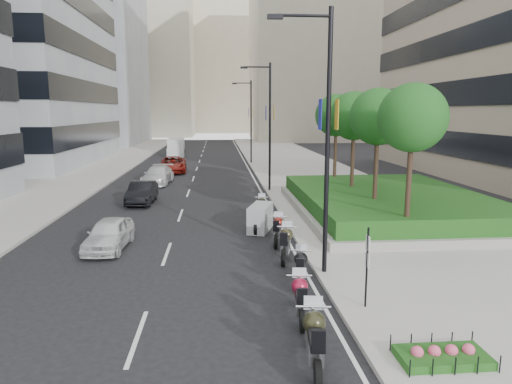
{
  "coord_description": "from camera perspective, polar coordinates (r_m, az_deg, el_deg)",
  "views": [
    {
      "loc": [
        0.62,
        -14.06,
        5.7
      ],
      "look_at": [
        2.38,
        6.76,
        2.0
      ],
      "focal_mm": 32.0,
      "sensor_mm": 36.0,
      "label": 1
    }
  ],
  "objects": [
    {
      "name": "car_c",
      "position": [
        37.08,
        -12.17,
        2.06
      ],
      "size": [
        2.33,
        4.97,
        1.4
      ],
      "primitive_type": "imported",
      "rotation": [
        0.0,
        0.0,
        -0.08
      ],
      "color": "silver",
      "rests_on": "ground"
    },
    {
      "name": "lamp_post_2",
      "position": [
        50.19,
        -0.8,
        9.31
      ],
      "size": [
        2.34,
        0.45,
        9.0
      ],
      "color": "black",
      "rests_on": "ground"
    },
    {
      "name": "planter",
      "position": [
        26.37,
        16.14,
        -2.07
      ],
      "size": [
        10.0,
        14.0,
        0.4
      ],
      "primitive_type": "cube",
      "color": "gray",
      "rests_on": "sidewalk_right"
    },
    {
      "name": "ground",
      "position": [
        15.18,
        -6.97,
        -12.08
      ],
      "size": [
        160.0,
        160.0,
        0.0
      ],
      "primitive_type": "plane",
      "color": "black",
      "rests_on": "ground"
    },
    {
      "name": "tree_3",
      "position": [
        31.07,
        10.0,
        9.38
      ],
      "size": [
        2.8,
        2.8,
        6.3
      ],
      "color": "#332319",
      "rests_on": "planter"
    },
    {
      "name": "tree_2",
      "position": [
        27.22,
        12.16,
        9.24
      ],
      "size": [
        2.8,
        2.8,
        6.3
      ],
      "color": "#332319",
      "rests_on": "planter"
    },
    {
      "name": "car_a",
      "position": [
        20.12,
        -17.9,
        -5.01
      ],
      "size": [
        1.72,
        3.85,
        1.28
      ],
      "primitive_type": "imported",
      "rotation": [
        0.0,
        0.0,
        -0.05
      ],
      "color": "silver",
      "rests_on": "ground"
    },
    {
      "name": "tree_1",
      "position": [
        23.42,
        15.03,
        9.03
      ],
      "size": [
        2.8,
        2.8,
        6.3
      ],
      "color": "#332319",
      "rests_on": "planter"
    },
    {
      "name": "motorcycle_4",
      "position": [
        20.03,
        2.72,
        -4.76
      ],
      "size": [
        0.78,
        2.18,
        1.1
      ],
      "rotation": [
        0.0,
        0.0,
        1.35
      ],
      "color": "black",
      "rests_on": "ground"
    },
    {
      "name": "sidewalk_left",
      "position": [
        46.17,
        -20.66,
        2.39
      ],
      "size": [
        8.0,
        100.0,
        0.15
      ],
      "primitive_type": "cube",
      "color": "#9E9B93",
      "rests_on": "ground"
    },
    {
      "name": "car_d",
      "position": [
        43.96,
        -10.37,
        3.4
      ],
      "size": [
        2.75,
        5.48,
        1.49
      ],
      "primitive_type": "imported",
      "rotation": [
        0.0,
        0.0,
        0.05
      ],
      "color": "maroon",
      "rests_on": "ground"
    },
    {
      "name": "building_grey_far",
      "position": [
        88.08,
        -21.84,
        15.4
      ],
      "size": [
        22.0,
        26.0,
        30.0
      ],
      "primitive_type": "cube",
      "color": "gray",
      "rests_on": "ground"
    },
    {
      "name": "building_cream_right",
      "position": [
        97.24,
        8.3,
        17.2
      ],
      "size": [
        28.0,
        24.0,
        36.0
      ],
      "primitive_type": "cube",
      "color": "#B7AD93",
      "rests_on": "ground"
    },
    {
      "name": "motorcycle_0",
      "position": [
        10.79,
        7.35,
        -17.9
      ],
      "size": [
        0.82,
        2.45,
        1.22
      ],
      "rotation": [
        0.0,
        0.0,
        1.44
      ],
      "color": "black",
      "rests_on": "ground"
    },
    {
      "name": "motorcycle_6",
      "position": [
        24.71,
        0.72,
        -1.94
      ],
      "size": [
        0.71,
        2.14,
        1.06
      ],
      "rotation": [
        0.0,
        0.0,
        1.47
      ],
      "color": "black",
      "rests_on": "ground"
    },
    {
      "name": "lane_edge",
      "position": [
        44.53,
        -0.81,
        2.69
      ],
      "size": [
        0.12,
        100.0,
        0.01
      ],
      "primitive_type": "cube",
      "color": "silver",
      "rests_on": "ground"
    },
    {
      "name": "motorcycle_2",
      "position": [
        15.38,
        5.59,
        -9.49
      ],
      "size": [
        0.75,
        2.1,
        1.06
      ],
      "rotation": [
        0.0,
        0.0,
        1.35
      ],
      "color": "black",
      "rests_on": "ground"
    },
    {
      "name": "motorcycle_5",
      "position": [
        21.99,
        0.55,
        -3.26
      ],
      "size": [
        1.46,
        2.27,
        1.28
      ],
      "rotation": [
        0.0,
        0.0,
        1.26
      ],
      "color": "black",
      "rests_on": "ground"
    },
    {
      "name": "parking_sign",
      "position": [
        13.45,
        13.71,
        -8.64
      ],
      "size": [
        0.06,
        0.32,
        2.5
      ],
      "color": "black",
      "rests_on": "ground"
    },
    {
      "name": "lamp_post_0",
      "position": [
        15.48,
        8.42,
        7.59
      ],
      "size": [
        2.34,
        0.45,
        9.0
      ],
      "color": "black",
      "rests_on": "ground"
    },
    {
      "name": "lamp_post_1",
      "position": [
        32.26,
        1.47,
        8.91
      ],
      "size": [
        2.34,
        0.45,
        9.0
      ],
      "color": "black",
      "rests_on": "ground"
    },
    {
      "name": "hedge",
      "position": [
        26.25,
        16.2,
        -0.78
      ],
      "size": [
        9.4,
        13.4,
        0.8
      ],
      "primitive_type": "cube",
      "color": "#193F12",
      "rests_on": "planter"
    },
    {
      "name": "delivery_van",
      "position": [
        60.24,
        -9.95,
        5.44
      ],
      "size": [
        2.23,
        5.35,
        2.21
      ],
      "rotation": [
        0.0,
        0.0,
        0.04
      ],
      "color": "white",
      "rests_on": "ground"
    },
    {
      "name": "car_b",
      "position": [
        29.49,
        -14.06,
        -0.07
      ],
      "size": [
        1.53,
        4.14,
        1.35
      ],
      "primitive_type": "imported",
      "rotation": [
        0.0,
        0.0,
        -0.02
      ],
      "color": "black",
      "rests_on": "ground"
    },
    {
      "name": "motorcycle_1",
      "position": [
        13.04,
        5.54,
        -13.11
      ],
      "size": [
        0.73,
        2.18,
        1.09
      ],
      "rotation": [
        0.0,
        0.0,
        1.46
      ],
      "color": "black",
      "rests_on": "ground"
    },
    {
      "name": "tree_0",
      "position": [
        19.7,
        18.98,
        8.71
      ],
      "size": [
        2.8,
        2.8,
        6.3
      ],
      "color": "#332319",
      "rests_on": "planter"
    },
    {
      "name": "building_cream_centre",
      "position": [
        134.72,
        -4.37,
        15.67
      ],
      "size": [
        30.0,
        24.0,
        38.0
      ],
      "primitive_type": "cube",
      "color": "#B7AD93",
      "rests_on": "ground"
    },
    {
      "name": "lane_centre",
      "position": [
        44.47,
        -7.52,
        2.59
      ],
      "size": [
        0.12,
        100.0,
        0.01
      ],
      "primitive_type": "cube",
      "color": "silver",
      "rests_on": "ground"
    },
    {
      "name": "motorcycle_3",
      "position": [
        17.93,
        3.73,
        -6.41
      ],
      "size": [
        0.87,
        2.32,
        1.17
      ],
      "rotation": [
        0.0,
        0.0,
        1.33
      ],
      "color": "black",
      "rests_on": "ground"
    },
    {
      "name": "sidewalk_right",
      "position": [
        45.2,
        5.91,
        2.84
      ],
      "size": [
        10.0,
        100.0,
        0.15
      ],
      "primitive_type": "cube",
      "color": "#9E9B93",
      "rests_on": "ground"
    },
    {
      "name": "flower_bed",
      "position": [
        11.68,
        22.28,
        -18.55
      ],
      "size": [
        2.0,
        1.0,
        0.2
      ],
      "primitive_type": "cube",
      "color": "#193F12",
      "rests_on": "sidewalk_right"
    },
    {
      "name": "building_cream_left",
      "position": [
        116.12,
        -14.55,
        15.31
      ],
      "size": [
        26.0,
        24.0,
        34.0
      ],
      "primitive_type": "cube",
      "color": "#B7AD93",
      "rests_on": "ground"
    }
  ]
}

